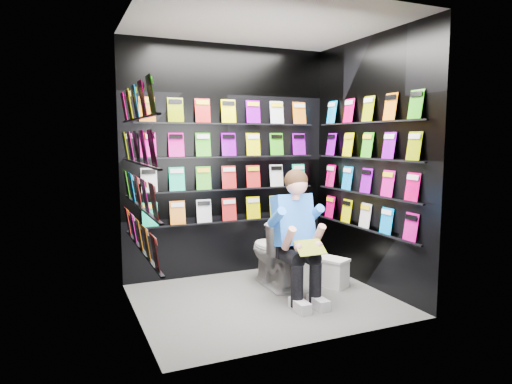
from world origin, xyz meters
name	(u,v)px	position (x,y,z in m)	size (l,w,h in m)	color
floor	(264,300)	(0.00, 0.00, 0.00)	(2.40, 2.40, 0.00)	#5B5C59
ceiling	(265,22)	(0.00, 0.00, 2.60)	(2.40, 2.40, 0.00)	white
wall_back	(228,161)	(0.00, 1.00, 1.30)	(2.40, 0.04, 2.60)	black
wall_front	(321,174)	(0.00, -1.00, 1.30)	(2.40, 0.04, 2.60)	black
wall_left	(133,170)	(-1.20, 0.00, 1.30)	(0.04, 2.00, 2.60)	black
wall_right	(369,163)	(1.20, 0.00, 1.30)	(0.04, 2.00, 2.60)	black
comics_back	(229,161)	(0.00, 0.97, 1.31)	(2.10, 0.06, 1.37)	red
comics_left	(137,169)	(-1.17, 0.00, 1.31)	(0.06, 1.70, 1.37)	red
comics_right	(367,163)	(1.17, 0.00, 1.31)	(0.06, 1.70, 1.37)	red
toilet	(275,252)	(0.28, 0.34, 0.37)	(0.42, 0.75, 0.73)	silver
longbox	(330,273)	(0.82, 0.12, 0.14)	(0.20, 0.37, 0.28)	silver
longbox_lid	(330,259)	(0.82, 0.12, 0.29)	(0.22, 0.39, 0.03)	silver
reader	(292,221)	(0.28, -0.04, 0.76)	(0.50, 0.74, 1.36)	blue
held_comic	(310,247)	(0.28, -0.39, 0.58)	(0.27, 0.01, 0.19)	green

